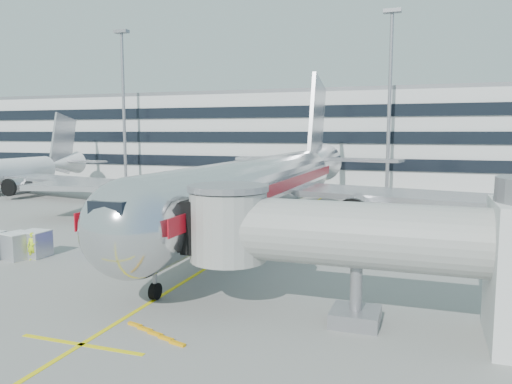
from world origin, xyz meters
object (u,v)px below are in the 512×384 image
(cargo_container_right, at_px, (35,244))
(ramp_worker, at_px, (33,246))
(main_jet, at_px, (268,184))
(belt_loader, at_px, (161,241))
(baggage_tug, at_px, (106,240))
(cargo_container_front, at_px, (17,246))

(cargo_container_right, relative_size, ramp_worker, 0.96)
(main_jet, bearing_deg, belt_loader, -120.80)
(baggage_tug, height_order, cargo_container_right, cargo_container_right)
(cargo_container_right, relative_size, cargo_container_front, 0.90)
(main_jet, distance_m, ramp_worker, 19.85)
(belt_loader, height_order, cargo_container_front, belt_loader)
(belt_loader, bearing_deg, main_jet, 59.20)
(cargo_container_right, distance_m, ramp_worker, 1.00)
(belt_loader, distance_m, cargo_container_right, 8.86)
(baggage_tug, bearing_deg, belt_loader, 29.23)
(baggage_tug, distance_m, cargo_container_front, 5.96)
(belt_loader, xyz_separation_m, cargo_container_right, (-7.23, -5.11, 0.37))
(main_jet, xyz_separation_m, ramp_worker, (-12.23, -15.29, -3.27))
(main_jet, xyz_separation_m, belt_loader, (-5.58, -9.36, -3.66))
(main_jet, height_order, ramp_worker, main_jet)
(main_jet, distance_m, baggage_tug, 14.93)
(main_jet, bearing_deg, cargo_container_right, -131.52)
(cargo_container_right, distance_m, cargo_container_front, 1.12)
(cargo_container_right, bearing_deg, cargo_container_front, -129.99)
(main_jet, relative_size, belt_loader, 11.80)
(cargo_container_right, height_order, ramp_worker, ramp_worker)
(belt_loader, height_order, baggage_tug, belt_loader)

